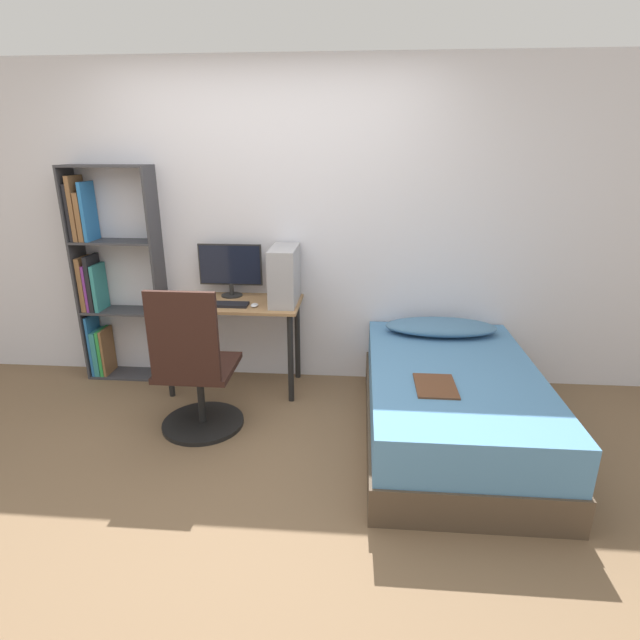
# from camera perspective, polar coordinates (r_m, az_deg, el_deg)

# --- Properties ---
(ground_plane) EXTENTS (14.00, 14.00, 0.00)m
(ground_plane) POSITION_cam_1_polar(r_m,az_deg,el_deg) (3.10, -9.72, -18.21)
(ground_plane) COLOR brown
(wall_back) EXTENTS (8.00, 0.05, 2.50)m
(wall_back) POSITION_cam_1_polar(r_m,az_deg,el_deg) (4.03, -5.36, 10.30)
(wall_back) COLOR silver
(wall_back) RESTS_ON ground_plane
(desk) EXTENTS (1.05, 0.52, 0.73)m
(desk) POSITION_cam_1_polar(r_m,az_deg,el_deg) (3.98, -9.84, 0.35)
(desk) COLOR #997047
(desk) RESTS_ON ground_plane
(bookshelf) EXTENTS (0.68, 0.24, 1.74)m
(bookshelf) POSITION_cam_1_polar(r_m,az_deg,el_deg) (4.43, -23.43, 4.32)
(bookshelf) COLOR #38383D
(bookshelf) RESTS_ON ground_plane
(office_chair) EXTENTS (0.57, 0.57, 1.05)m
(office_chair) POSITION_cam_1_polar(r_m,az_deg,el_deg) (3.47, -14.00, -6.55)
(office_chair) COLOR black
(office_chair) RESTS_ON ground_plane
(bed) EXTENTS (1.11, 1.80, 0.51)m
(bed) POSITION_cam_1_polar(r_m,az_deg,el_deg) (3.47, 14.76, -9.29)
(bed) COLOR #4C3D2D
(bed) RESTS_ON ground_plane
(pillow) EXTENTS (0.84, 0.36, 0.11)m
(pillow) POSITION_cam_1_polar(r_m,az_deg,el_deg) (3.92, 13.63, -0.77)
(pillow) COLOR teal
(pillow) RESTS_ON bed
(magazine) EXTENTS (0.24, 0.32, 0.01)m
(magazine) POSITION_cam_1_polar(r_m,az_deg,el_deg) (3.08, 13.06, -7.35)
(magazine) COLOR #56331E
(magazine) RESTS_ON bed
(monitor) EXTENTS (0.51, 0.17, 0.42)m
(monitor) POSITION_cam_1_polar(r_m,az_deg,el_deg) (4.04, -10.21, 5.95)
(monitor) COLOR black
(monitor) RESTS_ON desk
(keyboard) EXTENTS (0.40, 0.12, 0.02)m
(keyboard) POSITION_cam_1_polar(r_m,az_deg,el_deg) (3.86, -11.13, 1.77)
(keyboard) COLOR black
(keyboard) RESTS_ON desk
(pc_tower) EXTENTS (0.19, 0.44, 0.43)m
(pc_tower) POSITION_cam_1_polar(r_m,az_deg,el_deg) (3.82, -4.08, 5.12)
(pc_tower) COLOR #99999E
(pc_tower) RESTS_ON desk
(mouse) EXTENTS (0.06, 0.09, 0.02)m
(mouse) POSITION_cam_1_polar(r_m,az_deg,el_deg) (3.80, -7.51, 1.70)
(mouse) COLOR silver
(mouse) RESTS_ON desk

